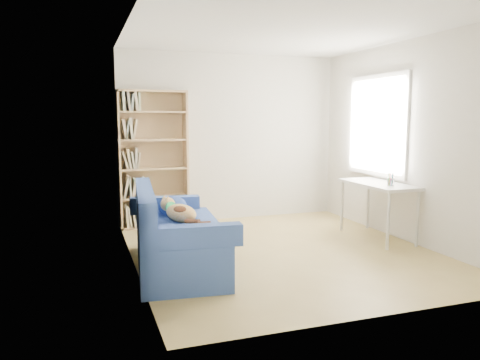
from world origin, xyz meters
The scene contains 6 objects.
ground centered at (0.00, 0.00, 0.00)m, with size 4.00×4.00×0.00m, color #9D8447.
room_shell centered at (0.10, 0.03, 1.64)m, with size 3.54×4.04×2.62m.
sofa centered at (-1.35, -0.21, 0.34)m, with size 1.02×1.87×0.88m.
bookshelf centered at (-1.25, 1.83, 0.92)m, with size 1.00×0.31×2.00m.
desk centered at (1.46, 0.16, 0.67)m, with size 0.53×1.16×0.75m.
pen_cup centered at (1.47, -0.10, 0.81)m, with size 0.09×0.09×0.17m.
Camera 1 is at (-2.26, -5.06, 1.60)m, focal length 35.00 mm.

